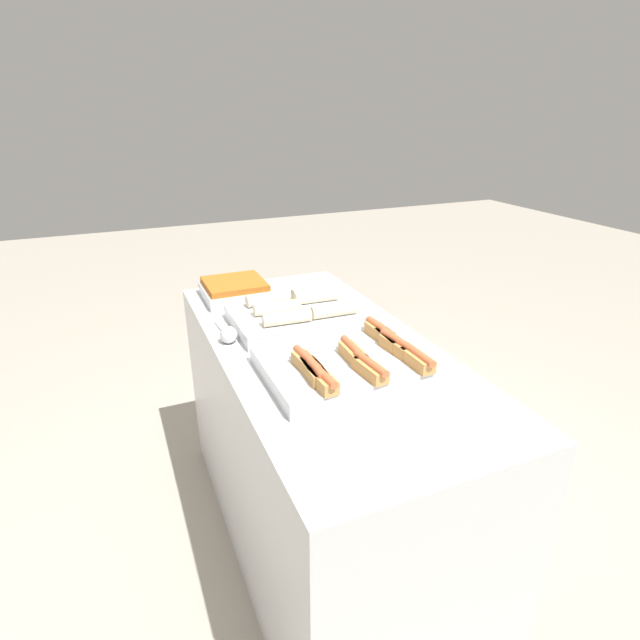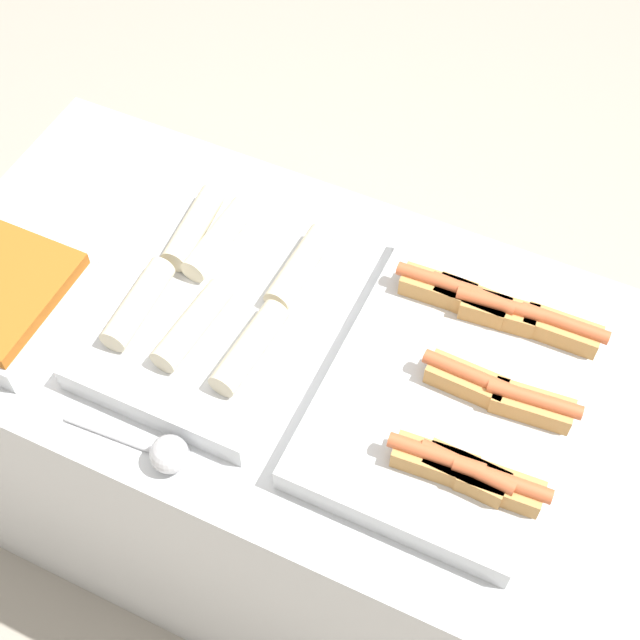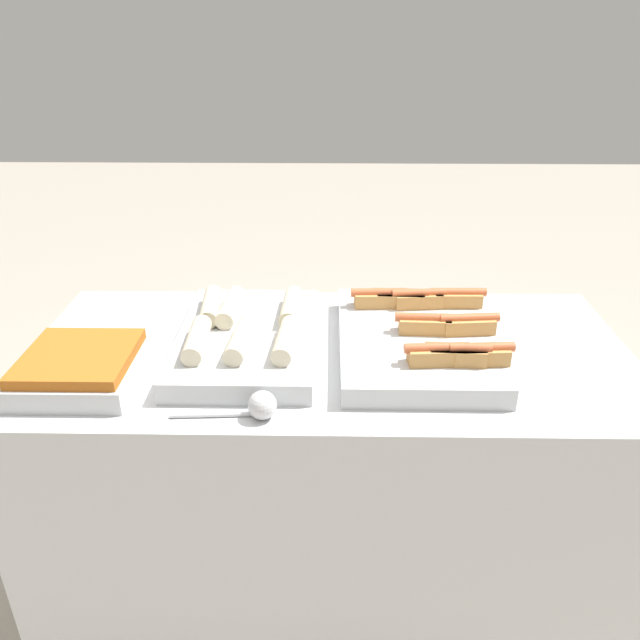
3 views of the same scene
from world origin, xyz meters
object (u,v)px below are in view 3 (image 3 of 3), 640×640
(serving_spoon_near, at_px, (257,406))
(tray_wraps, at_px, (245,337))
(tray_hotdogs, at_px, (417,337))
(tray_side_front, at_px, (79,368))

(serving_spoon_near, bearing_deg, tray_wraps, 101.58)
(tray_wraps, distance_m, serving_spoon_near, 0.29)
(tray_hotdogs, distance_m, serving_spoon_near, 0.45)
(serving_spoon_near, bearing_deg, tray_hotdogs, 38.90)
(tray_wraps, relative_size, tray_side_front, 1.91)
(tray_wraps, xyz_separation_m, tray_side_front, (-0.34, -0.15, 0.00))
(tray_hotdogs, bearing_deg, tray_side_front, -168.14)
(tray_hotdogs, height_order, serving_spoon_near, tray_hotdogs)
(tray_hotdogs, distance_m, tray_side_front, 0.77)
(tray_hotdogs, relative_size, tray_side_front, 1.99)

